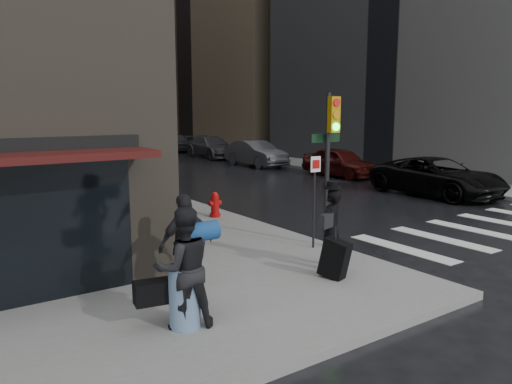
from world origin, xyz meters
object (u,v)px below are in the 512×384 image
man_greycoat (186,244)px  parked_car_4 (175,142)px  parked_car_5 (144,138)px  parked_car_1 (340,162)px  parked_car_3 (212,147)px  traffic_light (329,149)px  parked_car_2 (256,153)px  man_jeans (183,268)px  man_overcoat (332,233)px  parked_car_0 (437,177)px  fire_hydrant (215,206)px

man_greycoat → parked_car_4: 32.34m
parked_car_5 → parked_car_1: bearing=-87.3°
parked_car_3 → traffic_light: bearing=-111.2°
parked_car_2 → parked_car_4: 12.51m
man_greycoat → parked_car_4: (13.95, 29.18, -0.31)m
man_greycoat → parked_car_2: bearing=-132.0°
man_jeans → parked_car_3: size_ratio=0.36×
man_overcoat → parked_car_0: man_overcoat is taller
man_jeans → fire_hydrant: (4.31, 6.46, -0.58)m
traffic_light → parked_car_1: size_ratio=0.84×
man_greycoat → parked_car_4: bearing=-119.3°
man_greycoat → parked_car_0: (13.13, 4.20, -0.30)m
traffic_light → parked_car_1: traffic_light is taller
parked_car_5 → fire_hydrant: bearing=-106.2°
man_greycoat → parked_car_5: man_greycoat is taller
parked_car_5 → parked_car_3: bearing=-88.1°
man_greycoat → fire_hydrant: size_ratio=2.36×
man_overcoat → parked_car_3: 25.81m
traffic_light → parked_car_2: bearing=65.7°
parked_car_3 → parked_car_4: parked_car_3 is taller
parked_car_4 → parked_car_0: bearing=-88.0°
fire_hydrant → parked_car_3: bearing=60.3°
man_overcoat → man_jeans: man_jeans is taller
man_greycoat → parked_car_4: size_ratio=0.42×
traffic_light → fire_hydrant: traffic_light is taller
fire_hydrant → parked_car_1: (10.33, 5.22, 0.24)m
parked_car_3 → parked_car_5: size_ratio=1.15×
parked_car_0 → parked_car_5: (0.73, 31.22, -0.01)m
fire_hydrant → parked_car_2: 14.90m
parked_car_2 → parked_car_3: size_ratio=0.90×
parked_car_3 → parked_car_5: 12.49m
man_overcoat → parked_car_2: bearing=-136.8°
traffic_light → parked_car_4: traffic_light is taller
man_jeans → man_greycoat: man_jeans is taller
man_overcoat → man_jeans: (-3.66, -0.70, 0.15)m
man_jeans → parked_car_4: (14.63, 30.41, -0.34)m
man_greycoat → parked_car_3: bearing=-124.7°
fire_hydrant → parked_car_4: (10.32, 23.95, 0.24)m
traffic_light → parked_car_5: size_ratio=0.81×
traffic_light → parked_car_2: traffic_light is taller
man_jeans → parked_car_1: size_ratio=0.43×
man_greycoat → parked_car_2: size_ratio=0.39×
parked_car_0 → parked_car_2: size_ratio=1.17×
parked_car_1 → parked_car_2: (-0.81, 6.24, 0.03)m
man_jeans → traffic_light: 5.41m
fire_hydrant → parked_car_2: bearing=50.3°
traffic_light → parked_car_4: size_ratio=0.84×
parked_car_0 → parked_car_2: (0.03, 12.49, 0.01)m
parked_car_2 → traffic_light: bearing=-120.2°
parked_car_3 → parked_car_5: parked_car_3 is taller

